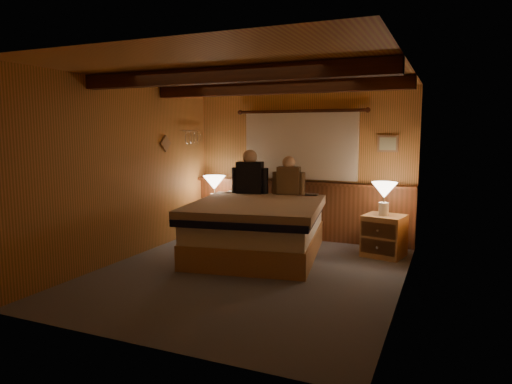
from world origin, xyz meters
The scene contains 19 objects.
floor centered at (0.00, 0.00, 0.00)m, with size 4.20×4.20×0.00m, color slate.
ceiling centered at (0.00, 0.00, 2.40)m, with size 4.20×4.20×0.00m, color gold.
wall_back centered at (0.00, 2.10, 1.20)m, with size 3.60×3.60×0.00m, color #DA8A4E.
wall_left centered at (-1.80, 0.00, 1.20)m, with size 4.20×4.20×0.00m, color #DA8A4E.
wall_right centered at (1.80, 0.00, 1.20)m, with size 4.20×4.20×0.00m, color #DA8A4E.
wall_front centered at (0.00, -2.10, 1.20)m, with size 3.60×3.60×0.00m, color #DA8A4E.
wainscot centered at (0.00, 2.04, 0.49)m, with size 3.60×0.23×0.94m.
curtain_window centered at (0.00, 2.03, 1.52)m, with size 2.18×0.09×1.11m.
ceiling_beams centered at (0.00, 0.15, 2.31)m, with size 3.60×1.65×0.16m.
coat_rail centered at (-1.72, 1.58, 1.67)m, with size 0.05×0.55×0.24m.
framed_print centered at (1.35, 2.08, 1.55)m, with size 0.30×0.04×0.25m.
bed centered at (-0.23, 0.87, 0.40)m, with size 2.04×2.48×0.76m.
nightstand_left centered at (-1.36, 1.76, 0.26)m, with size 0.55×0.51×0.51m.
nightstand_right centered at (1.42, 1.46, 0.29)m, with size 0.61×0.57×0.58m.
lamp_left centered at (-1.40, 1.73, 0.86)m, with size 0.37×0.37×0.49m.
lamp_right centered at (1.40, 1.46, 0.90)m, with size 0.35×0.35×0.46m.
person_left centered at (-0.69, 1.60, 1.04)m, with size 0.59×0.30×0.72m.
person_right centered at (-0.08, 1.72, 1.00)m, with size 0.51×0.26×0.63m.
duffel_bag centered at (-1.15, 1.34, 0.15)m, with size 0.49×0.30×0.35m.
Camera 1 is at (2.23, -4.95, 1.72)m, focal length 32.00 mm.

